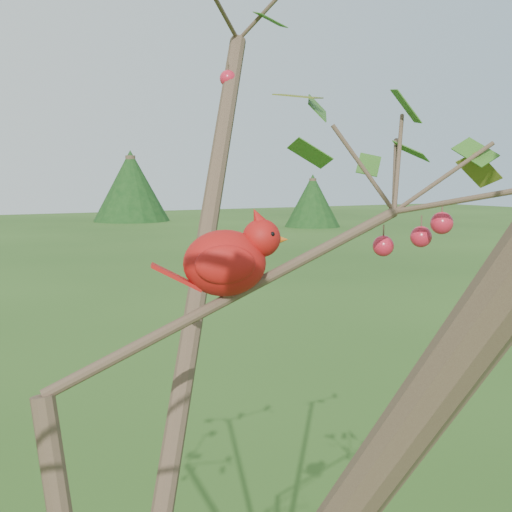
# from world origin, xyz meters

# --- Properties ---
(crabapple_tree) EXTENTS (2.35, 2.05, 2.95)m
(crabapple_tree) POSITION_xyz_m (0.03, -0.02, 2.12)
(crabapple_tree) COLOR #473226
(crabapple_tree) RESTS_ON ground
(cardinal) EXTENTS (0.22, 0.14, 0.15)m
(cardinal) POSITION_xyz_m (0.24, 0.07, 2.13)
(cardinal) COLOR #A8170E
(cardinal) RESTS_ON ground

